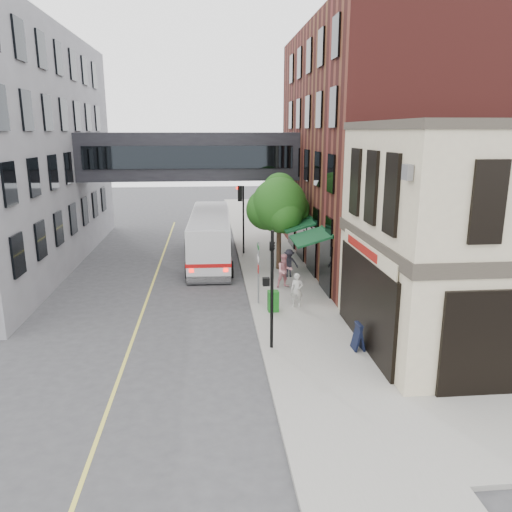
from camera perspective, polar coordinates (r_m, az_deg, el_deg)
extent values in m
plane|color=#38383A|center=(17.44, 1.28, -13.59)|extent=(120.00, 120.00, 0.00)
cube|color=gray|center=(30.65, 1.96, -1.08)|extent=(4.00, 60.00, 0.15)
cube|color=#C1B393|center=(20.83, 26.06, 1.51)|extent=(10.00, 8.00, 8.15)
cube|color=#38332B|center=(20.81, 26.09, 1.71)|extent=(10.12, 8.12, 0.50)
cube|color=black|center=(19.31, 12.35, -5.13)|extent=(0.14, 6.40, 3.40)
cube|color=black|center=(19.29, 12.23, -5.14)|extent=(0.04, 5.90, 3.00)
cube|color=maroon|center=(19.30, 11.95, 0.92)|extent=(0.03, 3.60, 0.32)
cube|color=#581F1B|center=(32.57, 16.23, 11.63)|extent=(12.00, 18.00, 14.00)
cube|color=#0C3716|center=(29.94, 4.24, 4.26)|extent=(1.80, 13.00, 0.40)
cube|color=black|center=(33.38, -7.56, 11.25)|extent=(14.00, 3.00, 3.00)
cube|color=black|center=(31.84, -7.66, 11.11)|extent=(13.00, 0.08, 1.40)
cube|color=black|center=(34.93, -7.48, 11.37)|extent=(13.00, 0.08, 1.40)
cylinder|color=black|center=(18.38, 1.83, -3.98)|extent=(0.12, 0.12, 4.50)
cube|color=black|center=(18.25, 1.16, -2.96)|extent=(0.25, 0.22, 0.30)
imported|color=black|center=(17.89, 1.88, 1.66)|extent=(0.20, 0.16, 1.00)
cylinder|color=black|center=(32.90, -1.45, 4.13)|extent=(0.12, 0.12, 4.50)
cube|color=black|center=(32.83, -1.84, 4.73)|extent=(0.25, 0.22, 0.30)
cube|color=black|center=(32.63, -1.86, 7.15)|extent=(0.28, 0.28, 1.00)
sphere|color=#FF0C05|center=(32.58, -2.14, 7.76)|extent=(0.18, 0.18, 0.18)
cylinder|color=gray|center=(23.35, 0.28, -1.93)|extent=(0.08, 0.08, 3.00)
cube|color=white|center=(23.16, 0.23, -0.27)|extent=(0.03, 0.75, 0.22)
cube|color=#0C591E|center=(23.03, 0.24, 1.06)|extent=(0.03, 0.70, 0.18)
cube|color=#B20C0C|center=(23.29, 0.23, -1.46)|extent=(0.03, 0.30, 0.40)
cylinder|color=#382619|center=(29.35, 2.62, 1.20)|extent=(0.28, 0.28, 2.80)
sphere|color=#185115|center=(28.91, 2.67, 5.84)|extent=(3.20, 3.20, 3.20)
sphere|color=#185115|center=(29.58, 4.07, 5.23)|extent=(2.20, 2.20, 2.20)
sphere|color=#185115|center=(29.16, 1.21, 5.33)|extent=(2.40, 2.40, 2.40)
sphere|color=#185115|center=(29.41, 2.72, 7.56)|extent=(2.00, 2.00, 2.00)
cube|color=#D8CC4C|center=(26.78, -11.98, -3.81)|extent=(0.12, 40.00, 0.01)
cube|color=silver|center=(31.97, -5.23, 2.30)|extent=(2.71, 11.14, 2.79)
cube|color=black|center=(31.87, -5.24, 3.15)|extent=(2.76, 10.95, 1.01)
cube|color=#B20C0C|center=(32.07, -5.21, 1.46)|extent=(2.77, 11.17, 0.21)
cylinder|color=black|center=(28.36, -7.78, -1.61)|extent=(0.32, 0.97, 0.96)
cylinder|color=black|center=(28.29, -2.91, -1.53)|extent=(0.32, 0.97, 0.96)
cylinder|color=black|center=(35.83, -6.99, 1.73)|extent=(0.32, 0.97, 0.96)
cylinder|color=black|center=(35.77, -3.13, 1.80)|extent=(0.32, 0.97, 0.96)
imported|color=beige|center=(23.24, 4.70, -3.90)|extent=(0.64, 0.48, 1.57)
imported|color=pink|center=(25.98, 3.29, -1.69)|extent=(0.97, 0.82, 1.77)
imported|color=#23222A|center=(27.87, 3.79, -0.81)|extent=(1.04, 0.62, 1.58)
cube|color=#166219|center=(22.65, 1.97, -5.17)|extent=(0.49, 0.44, 0.95)
cube|color=black|center=(19.20, 11.61, -8.98)|extent=(0.40, 0.60, 1.04)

